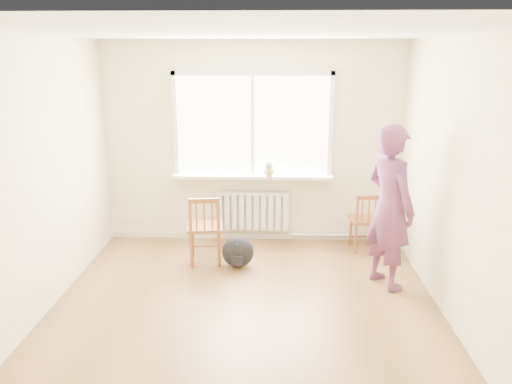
# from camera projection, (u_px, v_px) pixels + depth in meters

# --- Properties ---
(floor) EXTENTS (4.50, 4.50, 0.00)m
(floor) POSITION_uv_depth(u_px,v_px,m) (244.00, 320.00, 4.90)
(floor) COLOR #8E613A
(floor) RESTS_ON ground
(ceiling) EXTENTS (4.50, 4.50, 0.00)m
(ceiling) POSITION_uv_depth(u_px,v_px,m) (241.00, 32.00, 4.17)
(ceiling) COLOR white
(ceiling) RESTS_ON back_wall
(back_wall) EXTENTS (4.00, 0.01, 2.70)m
(back_wall) POSITION_uv_depth(u_px,v_px,m) (253.00, 144.00, 6.70)
(back_wall) COLOR #F2E7C2
(back_wall) RESTS_ON ground
(window) EXTENTS (2.12, 0.05, 1.42)m
(window) POSITION_uv_depth(u_px,v_px,m) (253.00, 121.00, 6.59)
(window) COLOR white
(window) RESTS_ON back_wall
(windowsill) EXTENTS (2.15, 0.22, 0.04)m
(windowsill) POSITION_uv_depth(u_px,v_px,m) (253.00, 176.00, 6.71)
(windowsill) COLOR white
(windowsill) RESTS_ON back_wall
(radiator) EXTENTS (1.00, 0.12, 0.55)m
(radiator) POSITION_uv_depth(u_px,v_px,m) (253.00, 210.00, 6.86)
(radiator) COLOR white
(radiator) RESTS_ON back_wall
(heating_pipe) EXTENTS (1.40, 0.04, 0.04)m
(heating_pipe) POSITION_uv_depth(u_px,v_px,m) (342.00, 235.00, 6.94)
(heating_pipe) COLOR silver
(heating_pipe) RESTS_ON back_wall
(baseboard) EXTENTS (4.00, 0.03, 0.08)m
(baseboard) POSITION_uv_depth(u_px,v_px,m) (253.00, 236.00, 7.04)
(baseboard) COLOR beige
(baseboard) RESTS_ON ground
(chair_left) EXTENTS (0.48, 0.46, 0.88)m
(chair_left) POSITION_uv_depth(u_px,v_px,m) (205.00, 230.00, 6.10)
(chair_left) COLOR brown
(chair_left) RESTS_ON floor
(chair_right) EXTENTS (0.42, 0.40, 0.79)m
(chair_right) POSITION_uv_depth(u_px,v_px,m) (366.00, 222.00, 6.51)
(chair_right) COLOR brown
(chair_right) RESTS_ON floor
(person) EXTENTS (0.70, 0.79, 1.82)m
(person) POSITION_uv_depth(u_px,v_px,m) (390.00, 207.00, 5.42)
(person) COLOR #CE445C
(person) RESTS_ON floor
(cat) EXTENTS (0.16, 0.37, 0.25)m
(cat) POSITION_uv_depth(u_px,v_px,m) (269.00, 169.00, 6.59)
(cat) COLOR beige
(cat) RESTS_ON windowsill
(backpack) EXTENTS (0.41, 0.33, 0.39)m
(backpack) POSITION_uv_depth(u_px,v_px,m) (238.00, 252.00, 6.07)
(backpack) COLOR black
(backpack) RESTS_ON floor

